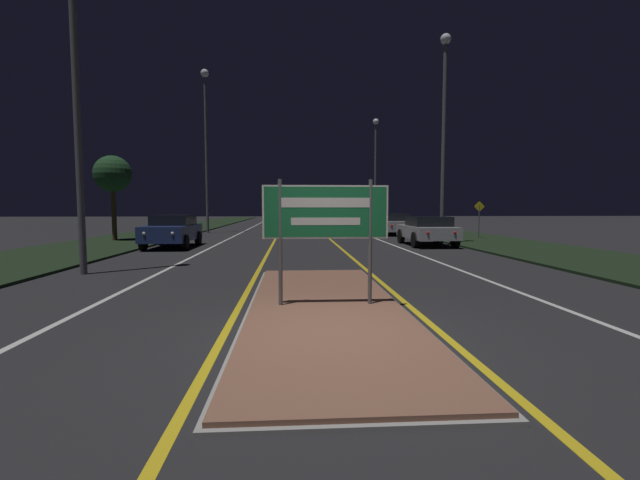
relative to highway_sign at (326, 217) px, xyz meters
name	(u,v)px	position (x,y,z in m)	size (l,w,h in m)	color
ground_plane	(335,338)	(0.00, -1.60, -1.62)	(160.00, 160.00, 0.00)	#232326
median_island	(326,307)	(0.00, 0.00, -1.58)	(2.70, 8.22, 0.10)	#999993
verge_left	(141,237)	(-9.50, 18.40, -1.58)	(5.00, 100.00, 0.08)	black
verge_right	(456,236)	(9.50, 18.40, -1.58)	(5.00, 100.00, 0.08)	black
centre_line_yellow_left	(279,232)	(-1.54, 23.40, -1.62)	(0.12, 70.00, 0.01)	gold
centre_line_yellow_right	(322,232)	(1.54, 23.40, -1.62)	(0.12, 70.00, 0.01)	gold
lane_line_white_left	(242,232)	(-4.20, 23.40, -1.62)	(0.12, 70.00, 0.01)	silver
lane_line_white_right	(358,232)	(4.20, 23.40, -1.62)	(0.12, 70.00, 0.01)	silver
edge_line_white_left	(199,233)	(-7.20, 23.40, -1.62)	(0.10, 70.00, 0.01)	silver
edge_line_white_right	(399,232)	(7.20, 23.40, -1.62)	(0.10, 70.00, 0.01)	silver
highway_sign	(326,217)	(0.00, 0.00, 0.00)	(2.17, 0.07, 2.17)	#56565B
streetlight_left_near	(74,38)	(-6.17, 4.41, 4.51)	(0.46, 0.46, 10.30)	#56565B
streetlight_left_far	(206,129)	(-6.57, 23.36, 5.64)	(0.56, 0.56, 11.30)	#56565B
streetlight_right_near	(444,117)	(6.45, 12.37, 4.36)	(0.49, 0.49, 9.70)	#56565B
streetlight_right_far	(375,159)	(6.67, 29.86, 4.40)	(0.52, 0.52, 9.44)	#56565B
car_receding_0	(427,230)	(5.74, 12.33, -0.88)	(2.03, 4.05, 1.36)	#B7B7BC
car_receding_1	(392,223)	(6.01, 20.44, -0.88)	(2.03, 4.76, 1.39)	#B7B7BC
car_approaching_0	(173,230)	(-5.93, 12.15, -0.85)	(1.94, 4.11, 1.45)	navy
warning_sign	(479,216)	(9.95, 16.16, -0.30)	(0.60, 0.06, 2.06)	#56565B
roadside_palm_left	(113,175)	(-9.83, 15.53, 1.85)	(1.87, 1.87, 4.38)	#4C3823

